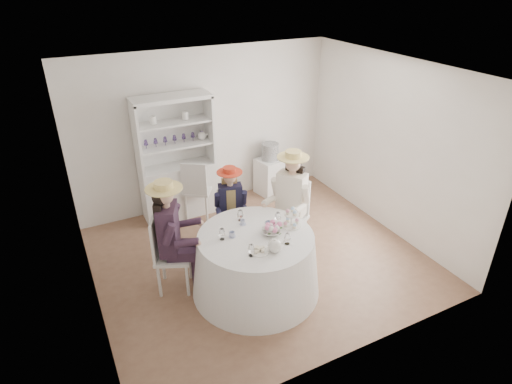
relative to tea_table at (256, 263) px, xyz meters
name	(u,v)px	position (x,y,z in m)	size (l,w,h in m)	color
ground	(259,258)	(0.35, 0.58, -0.42)	(4.50, 4.50, 0.00)	brown
ceiling	(260,71)	(0.35, 0.58, 2.28)	(4.50, 4.50, 0.00)	white
wall_back	(205,130)	(0.35, 2.58, 0.93)	(4.50, 4.50, 0.00)	silver
wall_front	(355,256)	(0.35, -1.42, 0.93)	(4.50, 4.50, 0.00)	silver
wall_left	(80,215)	(-1.90, 0.58, 0.93)	(4.50, 4.50, 0.00)	silver
wall_right	(390,147)	(2.60, 0.58, 0.93)	(4.50, 4.50, 0.00)	silver
tea_table	(256,263)	(0.00, 0.00, 0.00)	(1.66, 1.66, 0.84)	white
hutch	(178,175)	(-0.27, 2.34, 0.32)	(1.33, 0.74, 2.06)	silver
side_table	(270,176)	(1.46, 2.33, -0.08)	(0.44, 0.44, 0.68)	silver
hatbox	(270,152)	(1.46, 2.33, 0.41)	(0.31, 0.31, 0.31)	black
guest_left	(171,231)	(-0.92, 0.51, 0.47)	(0.66, 0.60, 1.57)	silver
guest_mid	(231,203)	(0.12, 1.05, 0.32)	(0.49, 0.53, 1.31)	silver
guest_right	(291,196)	(0.86, 0.61, 0.47)	(0.68, 0.64, 1.58)	silver
spare_chair	(197,188)	(-0.05, 2.06, 0.15)	(0.60, 0.60, 1.05)	silver
teacup_a	(232,235)	(-0.27, 0.11, 0.45)	(0.08, 0.08, 0.06)	white
teacup_b	(243,223)	(-0.03, 0.31, 0.45)	(0.06, 0.06, 0.06)	white
teacup_c	(268,225)	(0.23, 0.11, 0.46)	(0.09, 0.09, 0.07)	white
flower_bowl	(271,232)	(0.18, -0.06, 0.45)	(0.23, 0.23, 0.06)	white
flower_arrangement	(273,227)	(0.21, -0.05, 0.51)	(0.18, 0.18, 0.07)	pink
table_teapot	(275,246)	(0.05, -0.39, 0.50)	(0.24, 0.17, 0.18)	white
sandwich_plate	(259,251)	(-0.11, -0.32, 0.44)	(0.23, 0.23, 0.05)	white
cupcake_stand	(291,220)	(0.51, 0.00, 0.51)	(0.26, 0.26, 0.24)	white
stemware_set	(256,231)	(0.00, 0.00, 0.50)	(0.87, 0.84, 0.15)	white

